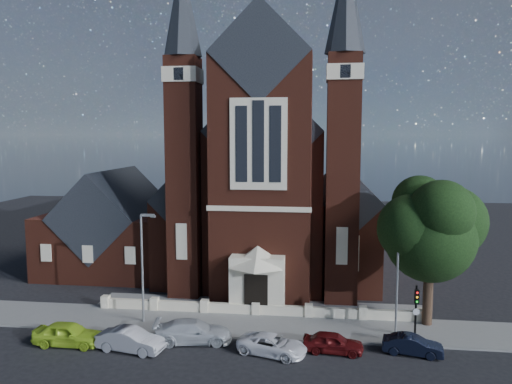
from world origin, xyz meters
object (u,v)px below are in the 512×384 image
Objects in this scene: parish_hall at (115,230)px; traffic_signal at (416,307)px; church at (275,187)px; car_white_suv at (272,345)px; street_lamp_left at (143,262)px; car_dark_red at (333,343)px; street_lamp_right at (399,270)px; street_tree at (433,232)px; car_lime_van at (68,334)px; car_silver_b at (193,331)px; car_silver_a at (131,340)px; car_navy at (413,345)px.

traffic_signal is at bearing -29.98° from parish_hall.
car_white_suv is at bearing -85.41° from church.
car_white_suv is (-9.15, -2.51, -1.97)m from traffic_signal.
street_lamp_left reaches higher than car_dark_red.
traffic_signal is (0.91, -1.57, -2.02)m from street_lamp_right.
traffic_signal is at bearing -115.95° from street_tree.
parish_hall is (-16.00, -4.94, -4.17)m from church.
street_lamp_right is 2.71m from traffic_signal.
street_lamp_left is 1.84× the size of car_white_suv.
car_white_suv is 3.86m from car_dark_red.
car_silver_b is at bearing -79.74° from car_lime_van.
parish_hall reaches higher than car_silver_a.
car_navy is at bearing -74.66° from car_silver_a.
car_dark_red is (13.55, -3.36, -3.95)m from street_lamp_left.
car_lime_van is 0.87× the size of car_silver_b.
street_lamp_left is at bearing 175.24° from traffic_signal.
car_silver_b is at bearing 94.81° from car_white_suv.
street_lamp_right reaches higher than traffic_signal.
traffic_signal is (11.00, -20.52, -5.60)m from church.
car_navy is (0.49, -3.05, -3.99)m from street_lamp_right.
car_lime_van is (-21.63, -4.38, -3.83)m from street_lamp_right.
street_lamp_right is 14.46m from car_silver_b.
church is at bearing 36.64° from car_navy.
car_silver_a is at bearing 101.06° from car_dark_red.
car_navy is (26.58, -17.05, -3.40)m from parish_hall.
car_navy is at bearing -9.37° from street_lamp_left.
car_lime_van is at bearing 95.35° from car_silver_a.
car_navy is at bearing -64.30° from church.
street_lamp_left reaches higher than car_lime_van.
street_lamp_right reaches higher than car_dark_red.
car_silver_b is at bearing 92.31° from car_dark_red.
car_dark_red is (9.17, -0.42, -0.10)m from car_silver_b.
car_silver_a is at bearing 106.35° from car_navy.
car_white_suv is at bearing 107.67° from car_navy.
traffic_signal is 5.97m from car_dark_red.
car_lime_van is 13.39m from car_white_suv.
car_silver_b is 14.12m from car_navy.
car_dark_red is at bearing -13.91° from street_lamp_left.
parish_hall is at bearing 28.23° from car_silver_b.
church reaches higher than street_tree.
car_silver_a is (-19.75, -6.44, -6.24)m from street_tree.
car_dark_red is at bearing -86.54° from car_lime_van.
car_lime_van is at bearing -168.56° from street_lamp_right.
parish_hall reaches higher than street_lamp_left.
parish_hall is at bearing 150.02° from traffic_signal.
street_tree is at bearing -12.02° from car_navy.
traffic_signal is at bearing -92.77° from car_silver_b.
traffic_signal is at bearing -82.85° from car_lime_van.
car_lime_van is at bearing 104.38° from car_navy.
street_tree is 17.90m from car_silver_b.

